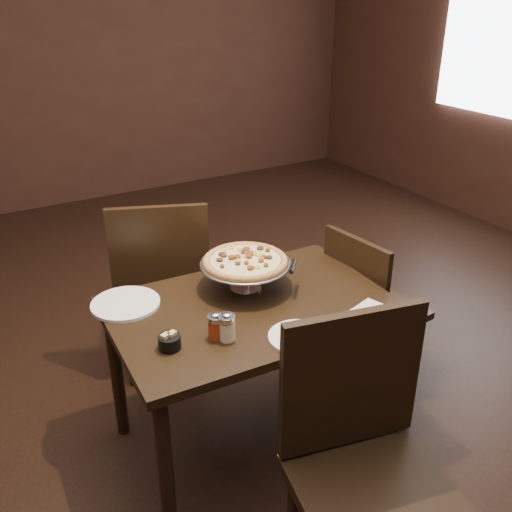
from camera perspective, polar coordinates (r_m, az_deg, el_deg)
room at (r=2.11m, az=1.31°, el=13.11°), size 6.04×7.04×2.84m
dining_table at (r=2.34m, az=-0.44°, el=-6.88°), size 1.14×0.79×0.70m
pizza_stand at (r=2.35m, az=-1.09°, el=-0.55°), size 0.38×0.38×0.16m
parmesan_shaker at (r=2.06m, az=-2.92°, el=-7.10°), size 0.06×0.06×0.11m
pepper_flake_shaker at (r=2.07m, az=-4.06°, el=-7.02°), size 0.06×0.06×0.10m
packet_caddy at (r=2.05m, az=-8.65°, el=-8.46°), size 0.08×0.08×0.06m
napkin_stack at (r=2.28m, az=11.66°, el=-5.53°), size 0.18×0.18×0.02m
plate_left at (r=2.35m, az=-12.92°, el=-4.67°), size 0.27×0.27×0.01m
plate_near at (r=2.09m, az=4.36°, el=-8.09°), size 0.23×0.23×0.01m
serving_spatula at (r=2.32m, az=3.70°, el=-1.07°), size 0.15×0.15×0.02m
chair_far at (r=2.86m, az=-9.31°, el=-2.48°), size 0.59×0.59×0.97m
chair_near at (r=1.88m, az=10.94°, el=-19.45°), size 0.55×0.55×1.00m
chair_side at (r=2.81m, az=11.16°, el=-4.85°), size 0.43×0.43×0.84m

